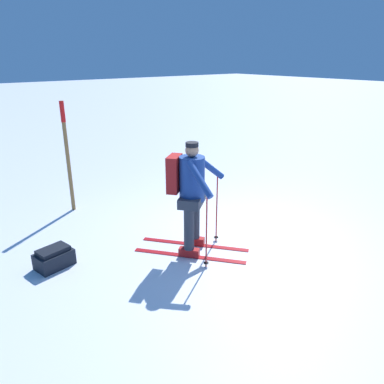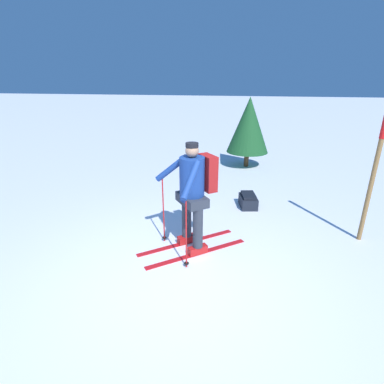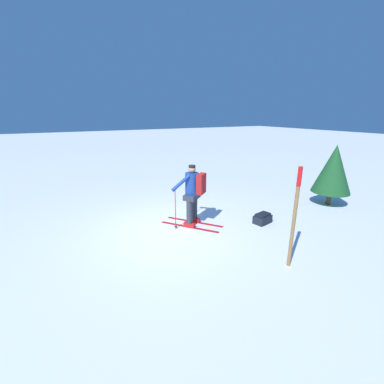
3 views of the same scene
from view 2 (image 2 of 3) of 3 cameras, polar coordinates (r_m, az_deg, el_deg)
ground_plane at (r=4.25m, az=-2.30°, el=-15.54°), size 80.00×80.00×0.00m
skier at (r=4.39m, az=0.31°, el=0.38°), size 1.62×1.40×1.68m
dropped_backpack at (r=6.30m, az=10.64°, el=-1.62°), size 0.41×0.55×0.29m
trail_marker at (r=5.35m, az=31.39°, el=3.46°), size 0.08×0.08×2.06m
pine_tree at (r=8.96m, az=10.74°, el=12.41°), size 1.21×1.21×2.02m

